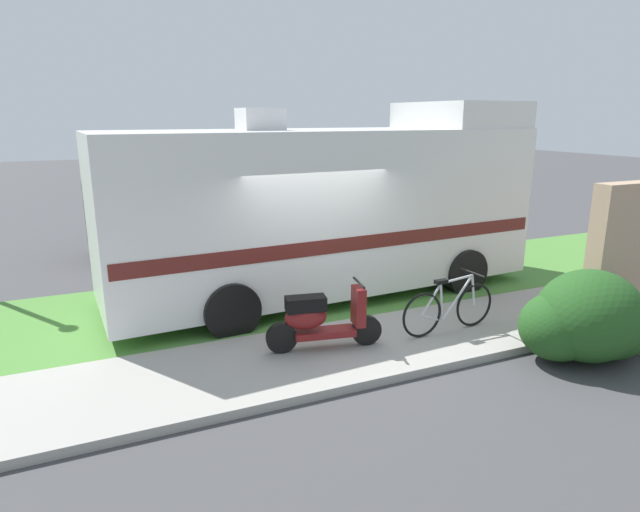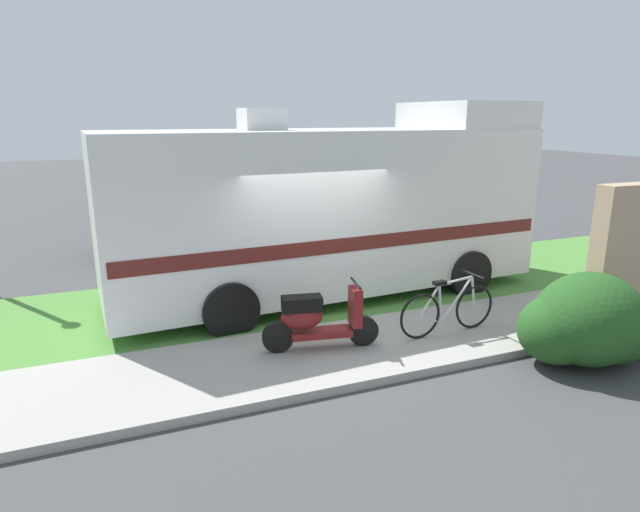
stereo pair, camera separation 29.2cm
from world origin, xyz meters
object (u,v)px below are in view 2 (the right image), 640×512
at_px(scooter, 317,319).
at_px(bottle_spare, 582,311).
at_px(motorhome_rv, 331,207).
at_px(pickup_truck_near, 184,214).
at_px(bottle_green, 629,308).
at_px(bicycle, 448,309).

relative_size(scooter, bottle_spare, 5.71).
bearing_deg(scooter, motorhome_rv, 62.82).
distance_m(pickup_truck_near, bottle_green, 9.93).
bearing_deg(motorhome_rv, bottle_green, -36.49).
xyz_separation_m(motorhome_rv, bottle_spare, (3.24, -2.95, -1.48)).
height_order(scooter, bicycle, scooter).
bearing_deg(scooter, bottle_spare, -6.43).
xyz_separation_m(scooter, bottle_green, (5.42, -0.64, -0.36)).
bearing_deg(bottle_green, pickup_truck_near, 129.10).
bearing_deg(scooter, bottle_green, -6.70).
bearing_deg(bottle_spare, bicycle, 173.00).
distance_m(bicycle, bottle_spare, 2.46).
xyz_separation_m(pickup_truck_near, bottle_spare, (5.32, -7.56, -0.71)).
bearing_deg(pickup_truck_near, bottle_green, -50.90).
xyz_separation_m(scooter, pickup_truck_near, (-0.83, 7.05, 0.38)).
bearing_deg(pickup_truck_near, bicycle, -68.28).
xyz_separation_m(motorhome_rv, pickup_truck_near, (-2.08, 4.61, -0.76)).
distance_m(bottle_green, bottle_spare, 0.93).
height_order(pickup_truck_near, bottle_spare, pickup_truck_near).
bearing_deg(bottle_spare, bottle_green, -7.98).
height_order(scooter, bottle_green, scooter).
xyz_separation_m(motorhome_rv, bottle_green, (4.16, -3.08, -1.50)).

